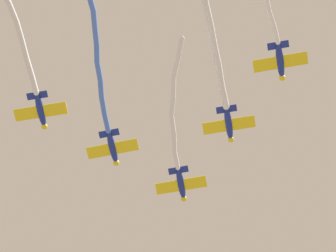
% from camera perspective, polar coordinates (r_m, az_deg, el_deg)
% --- Properties ---
extents(airplane_lead, '(7.34, 5.68, 1.84)m').
position_cam_1_polar(airplane_lead, '(90.20, 1.19, -5.30)').
color(airplane_lead, navy).
extents(smoke_trail_lead, '(11.28, 16.21, 2.39)m').
position_cam_1_polar(smoke_trail_lead, '(85.06, 0.65, 1.84)').
color(smoke_trail_lead, white).
extents(airplane_left_wing, '(7.36, 5.68, 1.84)m').
position_cam_1_polar(airplane_left_wing, '(88.34, -5.03, -2.00)').
color(airplane_left_wing, navy).
extents(smoke_trail_left_wing, '(11.91, 22.25, 3.08)m').
position_cam_1_polar(smoke_trail_left_wing, '(83.00, -6.53, 7.13)').
color(smoke_trail_left_wing, '#4C75DB').
extents(airplane_right_wing, '(7.32, 5.67, 1.84)m').
position_cam_1_polar(airplane_right_wing, '(87.51, 5.50, 0.15)').
color(airplane_right_wing, navy).
extents(smoke_trail_right_wing, '(11.40, 24.99, 3.13)m').
position_cam_1_polar(smoke_trail_right_wing, '(84.25, 3.78, 10.30)').
color(smoke_trail_right_wing, white).
extents(airplane_slot, '(7.31, 5.67, 1.84)m').
position_cam_1_polar(airplane_slot, '(87.58, -11.42, 1.34)').
color(airplane_slot, navy).
extents(smoke_trail_slot, '(5.27, 24.70, 4.80)m').
position_cam_1_polar(smoke_trail_slot, '(87.14, -14.67, 10.54)').
color(smoke_trail_slot, white).
extents(airplane_trail, '(7.34, 5.68, 1.84)m').
position_cam_1_polar(airplane_trail, '(85.59, 10.10, 5.76)').
color(airplane_trail, navy).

